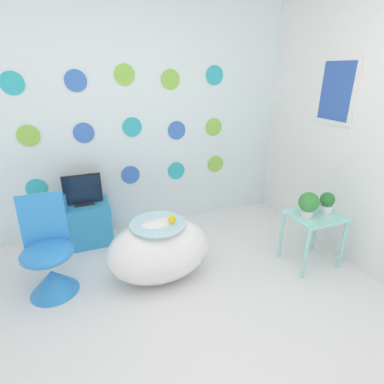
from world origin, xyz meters
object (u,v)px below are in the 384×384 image
bathtub (159,250)px  tv (83,191)px  chair (50,265)px  potted_plant_left (309,203)px  vase (63,203)px  potted_plant_right (327,202)px

bathtub → tv: (-0.55, 0.86, 0.31)m
chair → potted_plant_left: 2.25m
bathtub → chair: chair is taller
bathtub → potted_plant_left: size_ratio=3.94×
tv → potted_plant_left: size_ratio=1.64×
bathtub → chair: size_ratio=1.09×
bathtub → tv: tv is taller
bathtub → chair: (-0.88, 0.15, -0.03)m
bathtub → potted_plant_left: potted_plant_left is taller
vase → potted_plant_right: 2.48m
chair → potted_plant_left: chair is taller
chair → potted_plant_left: (2.18, -0.44, 0.39)m
potted_plant_right → chair: bearing=169.6°
tv → potted_plant_left: (1.85, -1.15, 0.05)m
potted_plant_right → bathtub: bearing=169.1°
bathtub → tv: bearing=122.8°
bathtub → vase: size_ratio=4.53×
vase → potted_plant_left: potted_plant_left is taller
tv → potted_plant_left: 2.18m
vase → potted_plant_left: size_ratio=0.87×
chair → bathtub: bearing=-9.7°
chair → potted_plant_left: bearing=-11.5°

